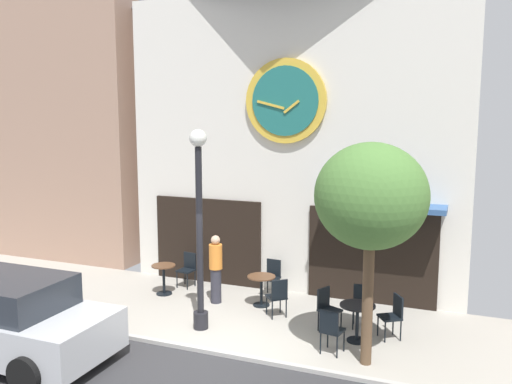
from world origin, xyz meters
name	(u,v)px	position (x,y,z in m)	size (l,w,h in m)	color
clock_building	(299,101)	(0.10, 5.05, 4.91)	(8.84, 3.24, 9.50)	silver
neighbor_building_left	(94,28)	(-7.60, 6.54, 7.44)	(5.39, 4.99, 14.88)	#9E7A66
street_lamp	(199,230)	(-0.78, 1.04, 2.16)	(0.36, 0.36, 4.24)	black
street_tree	(371,198)	(2.80, 0.71, 3.09)	(2.01, 1.81, 4.07)	brown
cafe_table_center_right	(164,275)	(-2.68, 2.65, 0.50)	(0.60, 0.60, 0.76)	black
cafe_table_center_left	(261,285)	(-0.08, 2.80, 0.50)	(0.67, 0.67, 0.73)	black
cafe_table_near_door	(357,315)	(2.45, 1.62, 0.55)	(0.71, 0.71, 0.77)	black
cafe_chair_under_awning	(331,328)	(2.10, 0.84, 0.53)	(0.46, 0.46, 0.90)	black
cafe_chair_curbside	(188,267)	(-2.43, 3.44, 0.53)	(0.45, 0.45, 0.90)	black
cafe_chair_near_tree	(272,274)	(-0.11, 3.64, 0.53)	(0.43, 0.43, 0.90)	black
cafe_chair_mid_row	(327,306)	(1.74, 1.97, 0.53)	(0.53, 0.53, 0.90)	black
cafe_chair_right_end	(393,313)	(3.10, 2.05, 0.53)	(0.55, 0.55, 0.90)	black
cafe_chair_left_end	(362,302)	(2.39, 2.44, 0.53)	(0.46, 0.46, 0.90)	black
cafe_chair_outer	(278,295)	(0.54, 2.24, 0.53)	(0.57, 0.57, 0.90)	black
pedestrian_orange	(216,268)	(-1.18, 2.60, 0.86)	(0.35, 0.35, 1.67)	#2D2D38
parked_car_silver	(3,318)	(-3.59, -1.53, 0.76)	(4.31, 2.03, 1.55)	#B7BABF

